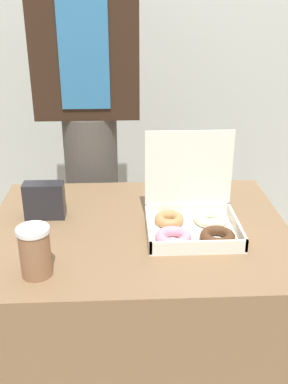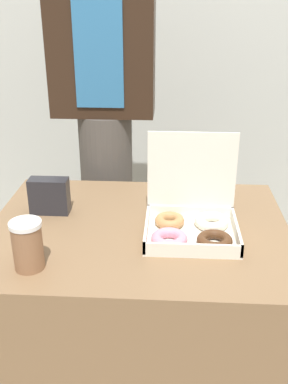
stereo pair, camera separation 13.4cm
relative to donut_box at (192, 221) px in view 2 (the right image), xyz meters
The scene contains 6 objects.
wall_back 1.38m from the donut_box, 97.29° to the left, with size 10.00×0.05×2.60m.
table 0.44m from the donut_box, 169.36° to the left, with size 0.93×0.72×0.74m.
donut_box is the anchor object (origin of this frame).
coffee_cup 0.48m from the donut_box, 153.89° to the right, with size 0.08×0.08×0.14m.
napkin_holder 0.47m from the donut_box, 166.23° to the left, with size 0.13×0.05×0.12m.
person_customer 0.72m from the donut_box, 119.94° to the left, with size 0.40×0.23×1.80m.
Camera 2 is at (0.09, -1.22, 1.40)m, focal length 42.00 mm.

